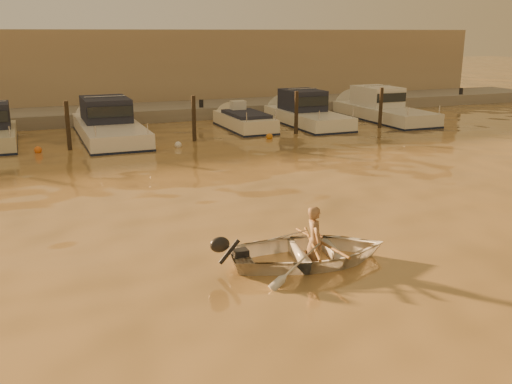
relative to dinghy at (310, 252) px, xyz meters
name	(u,v)px	position (x,y,z in m)	size (l,w,h in m)	color
ground_plane	(371,243)	(1.81, 0.46, -0.23)	(160.00, 160.00, 0.00)	olive
dinghy	(310,252)	(0.00, 0.00, 0.00)	(2.40, 3.37, 0.70)	silver
person	(315,241)	(0.10, -0.02, 0.23)	(0.55, 0.36, 1.51)	#8F6847
outboard_motor	(240,256)	(-1.48, 0.24, 0.05)	(0.90, 0.40, 0.70)	black
oar_port	(321,242)	(0.25, -0.04, 0.19)	(0.06, 0.06, 2.10)	brown
oar_starboard	(312,243)	(0.05, -0.01, 0.19)	(0.06, 0.06, 2.10)	brown
moored_boat_2	(109,124)	(-1.76, 16.46, 0.40)	(2.55, 8.46, 1.75)	white
moored_boat_3	(244,124)	(4.83, 16.46, 0.00)	(1.81, 5.34, 0.95)	#F0E3C9
moored_boat_4	(307,113)	(8.33, 16.46, 0.40)	(2.27, 6.99, 1.75)	white
moored_boat_5	(384,108)	(13.01, 16.46, 0.40)	(2.37, 7.92, 1.75)	silver
piling_1	(68,128)	(-3.69, 14.26, 0.67)	(0.18, 0.18, 2.20)	#2D2319
piling_2	(194,121)	(1.61, 14.26, 0.67)	(0.18, 0.18, 2.20)	#2D2319
piling_3	(296,115)	(6.61, 14.26, 0.67)	(0.18, 0.18, 2.20)	#2D2319
piling_4	(381,110)	(11.31, 14.26, 0.67)	(0.18, 0.18, 2.20)	#2D2319
fender_b	(38,150)	(-4.92, 14.19, -0.13)	(0.30, 0.30, 0.30)	orange
fender_c	(178,145)	(0.57, 13.10, -0.13)	(0.30, 0.30, 0.30)	silver
fender_d	(269,137)	(4.90, 13.48, -0.13)	(0.30, 0.30, 0.30)	orange
fender_e	(354,129)	(9.63, 13.95, -0.13)	(0.30, 0.30, 0.30)	white
quay	(160,115)	(1.81, 21.96, -0.08)	(52.00, 4.00, 1.00)	gray
waterfront_building	(139,69)	(1.81, 27.46, 2.17)	(46.00, 7.00, 4.80)	#9E8466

